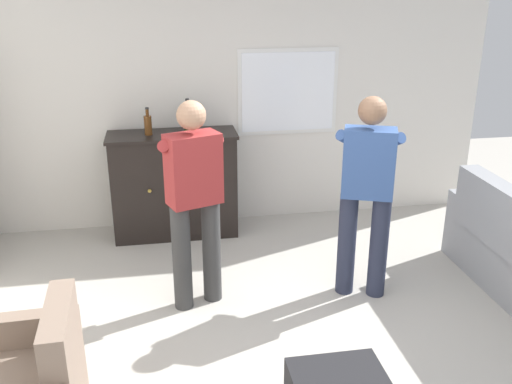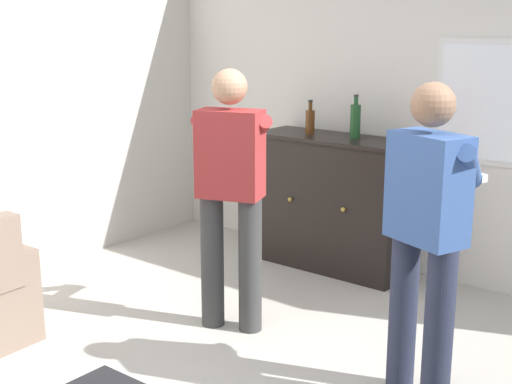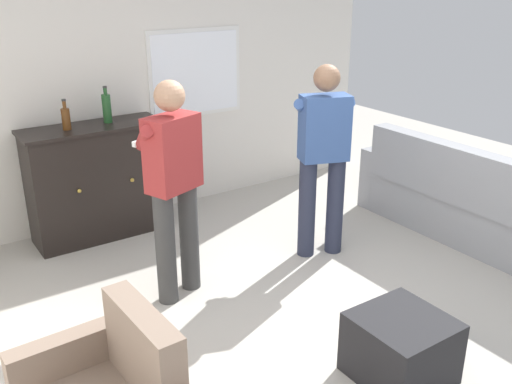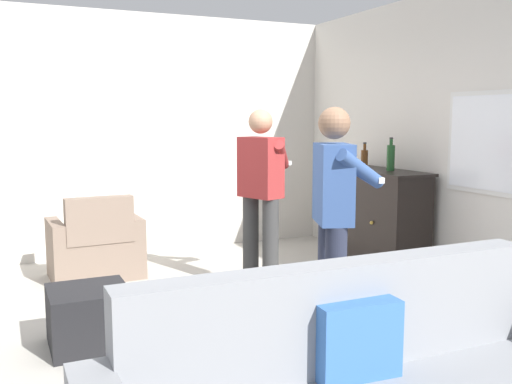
{
  "view_description": "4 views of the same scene",
  "coord_description": "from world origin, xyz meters",
  "px_view_note": "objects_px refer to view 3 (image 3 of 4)",
  "views": [
    {
      "loc": [
        -0.88,
        -3.19,
        2.52
      ],
      "look_at": [
        -0.24,
        0.56,
        1.08
      ],
      "focal_mm": 40.0,
      "sensor_mm": 36.0,
      "label": 1
    },
    {
      "loc": [
        2.18,
        -2.38,
        1.98
      ],
      "look_at": [
        -0.14,
        0.52,
        1.07
      ],
      "focal_mm": 50.0,
      "sensor_mm": 36.0,
      "label": 2
    },
    {
      "loc": [
        -2.35,
        -2.66,
        2.38
      ],
      "look_at": [
        -0.24,
        0.45,
        0.91
      ],
      "focal_mm": 40.0,
      "sensor_mm": 36.0,
      "label": 3
    },
    {
      "loc": [
        4.04,
        -1.26,
        1.61
      ],
      "look_at": [
        -0.02,
        0.58,
        1.02
      ],
      "focal_mm": 40.0,
      "sensor_mm": 36.0,
      "label": 4
    }
  ],
  "objects_px": {
    "sideboard_cabinet": "(98,182)",
    "ottoman": "(401,348)",
    "couch": "(474,209)",
    "person_standing_left": "(173,181)",
    "person_standing_right": "(323,153)",
    "bottle_wine_green": "(107,108)",
    "bottle_liquor_amber": "(66,118)"
  },
  "relations": [
    {
      "from": "couch",
      "to": "sideboard_cabinet",
      "type": "bearing_deg",
      "value": 142.66
    },
    {
      "from": "bottle_liquor_amber",
      "to": "ottoman",
      "type": "bearing_deg",
      "value": -71.28
    },
    {
      "from": "bottle_liquor_amber",
      "to": "person_standing_right",
      "type": "relative_size",
      "value": 0.16
    },
    {
      "from": "sideboard_cabinet",
      "to": "person_standing_right",
      "type": "relative_size",
      "value": 0.76
    },
    {
      "from": "sideboard_cabinet",
      "to": "ottoman",
      "type": "height_order",
      "value": "sideboard_cabinet"
    },
    {
      "from": "sideboard_cabinet",
      "to": "ottoman",
      "type": "distance_m",
      "value": 3.16
    },
    {
      "from": "couch",
      "to": "ottoman",
      "type": "relative_size",
      "value": 4.67
    },
    {
      "from": "bottle_wine_green",
      "to": "bottle_liquor_amber",
      "type": "xyz_separation_m",
      "value": [
        -0.39,
        -0.04,
        -0.03
      ]
    },
    {
      "from": "ottoman",
      "to": "couch",
      "type": "bearing_deg",
      "value": 25.38
    },
    {
      "from": "person_standing_right",
      "to": "person_standing_left",
      "type": "bearing_deg",
      "value": 176.8
    },
    {
      "from": "sideboard_cabinet",
      "to": "bottle_liquor_amber",
      "type": "xyz_separation_m",
      "value": [
        -0.22,
        -0.01,
        0.64
      ]
    },
    {
      "from": "bottle_liquor_amber",
      "to": "couch",
      "type": "bearing_deg",
      "value": -35.13
    },
    {
      "from": "couch",
      "to": "person_standing_left",
      "type": "height_order",
      "value": "person_standing_left"
    },
    {
      "from": "couch",
      "to": "person_standing_left",
      "type": "xyz_separation_m",
      "value": [
        -2.65,
        0.73,
        0.59
      ]
    },
    {
      "from": "ottoman",
      "to": "person_standing_right",
      "type": "distance_m",
      "value": 1.87
    },
    {
      "from": "bottle_liquor_amber",
      "to": "person_standing_right",
      "type": "xyz_separation_m",
      "value": [
        1.71,
        -1.45,
        -0.24
      ]
    },
    {
      "from": "bottle_liquor_amber",
      "to": "ottoman",
      "type": "height_order",
      "value": "bottle_liquor_amber"
    },
    {
      "from": "couch",
      "to": "person_standing_right",
      "type": "relative_size",
      "value": 1.5
    },
    {
      "from": "bottle_wine_green",
      "to": "ottoman",
      "type": "height_order",
      "value": "bottle_wine_green"
    },
    {
      "from": "sideboard_cabinet",
      "to": "person_standing_right",
      "type": "xyz_separation_m",
      "value": [
        1.49,
        -1.45,
        0.4
      ]
    },
    {
      "from": "person_standing_left",
      "to": "bottle_liquor_amber",
      "type": "bearing_deg",
      "value": 103.98
    },
    {
      "from": "person_standing_left",
      "to": "person_standing_right",
      "type": "height_order",
      "value": "same"
    },
    {
      "from": "ottoman",
      "to": "bottle_wine_green",
      "type": "bearing_deg",
      "value": 101.73
    },
    {
      "from": "sideboard_cabinet",
      "to": "bottle_wine_green",
      "type": "bearing_deg",
      "value": 12.38
    },
    {
      "from": "sideboard_cabinet",
      "to": "ottoman",
      "type": "xyz_separation_m",
      "value": [
        0.8,
        -3.04,
        -0.33
      ]
    },
    {
      "from": "bottle_wine_green",
      "to": "ottoman",
      "type": "distance_m",
      "value": 3.3
    },
    {
      "from": "couch",
      "to": "bottle_wine_green",
      "type": "relative_size",
      "value": 7.57
    },
    {
      "from": "bottle_liquor_amber",
      "to": "person_standing_right",
      "type": "bearing_deg",
      "value": -40.23
    },
    {
      "from": "sideboard_cabinet",
      "to": "bottle_wine_green",
      "type": "relative_size",
      "value": 3.82
    },
    {
      "from": "couch",
      "to": "person_standing_left",
      "type": "relative_size",
      "value": 1.5
    },
    {
      "from": "bottle_wine_green",
      "to": "bottle_liquor_amber",
      "type": "bearing_deg",
      "value": -173.55
    },
    {
      "from": "sideboard_cabinet",
      "to": "person_standing_right",
      "type": "height_order",
      "value": "person_standing_right"
    }
  ]
}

